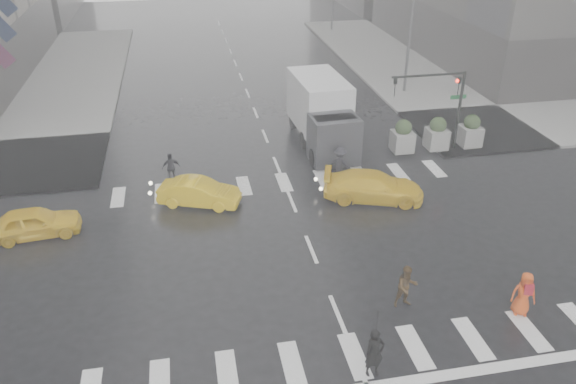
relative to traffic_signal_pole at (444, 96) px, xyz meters
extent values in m
plane|color=black|center=(-9.01, -8.01, -3.22)|extent=(120.00, 120.00, 0.00)
cube|color=gray|center=(10.49, 9.49, -3.14)|extent=(35.00, 35.00, 0.15)
cube|color=#2C2927|center=(19.99, 18.99, -1.02)|extent=(26.05, 26.05, 4.40)
cylinder|color=black|center=(0.99, -0.01, -0.97)|extent=(0.16, 0.16, 4.50)
cylinder|color=black|center=(-1.01, -0.01, 1.18)|extent=(4.00, 0.12, 0.12)
imported|color=black|center=(0.74, -0.01, 0.48)|extent=(0.16, 0.20, 1.00)
imported|color=black|center=(-2.81, -0.01, 0.68)|extent=(0.16, 0.20, 1.00)
sphere|color=#FF190C|center=(0.64, -0.01, 0.78)|extent=(0.20, 0.20, 0.20)
cube|color=#0D5F26|center=(0.99, 0.29, -0.22)|extent=(0.90, 0.03, 0.22)
cylinder|color=#59595B|center=(1.99, 9.99, 1.28)|extent=(0.20, 0.20, 9.00)
cube|color=gray|center=(-2.01, 0.19, -2.52)|extent=(1.10, 1.10, 1.10)
sphere|color=black|center=(-2.01, 0.19, -1.72)|extent=(0.90, 0.90, 0.90)
cube|color=gray|center=(-0.01, 0.19, -2.52)|extent=(1.10, 1.10, 1.10)
sphere|color=black|center=(-0.01, 0.19, -1.72)|extent=(0.90, 0.90, 0.90)
cube|color=gray|center=(1.99, 0.19, -2.52)|extent=(1.10, 1.10, 1.10)
sphere|color=black|center=(1.99, 0.19, -1.72)|extent=(0.90, 0.90, 0.90)
cube|color=maroon|center=(-23.81, 8.99, 1.03)|extent=(1.54, 0.02, 1.66)
cube|color=#101C3D|center=(-23.81, 10.49, 2.23)|extent=(1.54, 0.02, 1.66)
cube|color=#101C3D|center=(-23.81, 11.99, 3.43)|extent=(1.54, 0.02, 1.66)
imported|color=black|center=(-8.69, -14.81, -2.38)|extent=(0.65, 0.46, 1.66)
imported|color=black|center=(-8.69, -14.81, -1.23)|extent=(1.06, 1.07, 0.88)
imported|color=#3F2C16|center=(-6.58, -12.01, -2.40)|extent=(0.82, 0.65, 1.63)
imported|color=#D6440F|center=(-2.84, -13.14, -2.40)|extent=(0.93, 0.77, 1.64)
cube|color=maroon|center=(-2.84, -13.32, -2.07)|extent=(0.32, 0.25, 0.40)
imported|color=black|center=(-14.45, -0.85, -2.45)|extent=(0.97, 0.67, 1.54)
imported|color=black|center=(-6.25, -2.32, -2.33)|extent=(1.29, 1.19, 1.76)
imported|color=yellow|center=(-20.12, -4.78, -2.59)|extent=(3.85, 1.88, 1.26)
imported|color=yellow|center=(-13.22, -3.43, -2.61)|extent=(3.93, 2.48, 1.22)
imported|color=yellow|center=(-5.22, -4.48, -2.55)|extent=(4.46, 3.02, 1.34)
cube|color=silver|center=(-6.01, 3.16, -1.03)|extent=(2.57, 4.92, 2.89)
cube|color=#2A2A2F|center=(-6.01, -0.26, -1.88)|extent=(2.46, 1.92, 2.46)
cube|color=black|center=(-6.01, -0.26, -1.13)|extent=(2.14, 0.96, 0.96)
cylinder|color=black|center=(-7.13, -0.48, -2.74)|extent=(0.30, 0.96, 0.96)
cylinder|color=black|center=(-4.88, -0.48, -2.74)|extent=(0.30, 0.96, 0.96)
cylinder|color=black|center=(-7.13, 1.87, -2.74)|extent=(0.30, 0.96, 0.96)
cylinder|color=black|center=(-4.88, 1.87, -2.74)|extent=(0.30, 0.96, 0.96)
cylinder|color=black|center=(-7.13, 4.87, -2.74)|extent=(0.30, 0.96, 0.96)
cylinder|color=black|center=(-4.88, 4.87, -2.74)|extent=(0.30, 0.96, 0.96)
camera|label=1|loc=(-13.54, -26.35, 9.69)|focal=35.00mm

